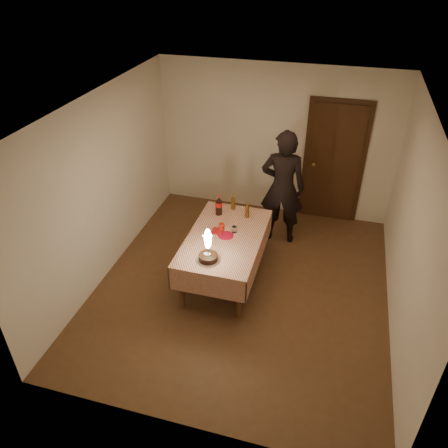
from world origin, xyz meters
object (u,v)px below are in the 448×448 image
Objects in this scene: amber_bottle_left at (233,202)px; photographer at (283,188)px; dining_table at (225,242)px; amber_bottle_right at (247,210)px; birthday_cake at (208,252)px; red_cup at (222,227)px; cola_bottle at (219,205)px; red_plate at (226,236)px; clear_cup at (234,229)px.

amber_bottle_left is 0.82m from photographer.
dining_table is 6.75× the size of amber_bottle_right.
birthday_cake is 1.31m from amber_bottle_left.
amber_bottle_left is (0.01, 0.60, 0.07)m from red_cup.
red_cup is at bearing -68.81° from cola_bottle.
red_plate is 2.44× the size of clear_cup.
red_plate is 0.69× the size of cola_bottle.
birthday_cake is 0.60m from red_plate.
clear_cup is 0.63m from amber_bottle_left.
photographer is at bearing 57.25° from red_cup.
red_plate is at bearing 57.95° from dining_table.
cola_bottle is 1.25× the size of amber_bottle_left.
red_plate is 0.59m from amber_bottle_right.
red_cup is at bearing 122.03° from dining_table.
amber_bottle_right is at bearing 73.08° from red_plate.
red_plate reaches higher than dining_table.
cola_bottle is at bearing -176.19° from amber_bottle_right.
amber_bottle_right is (0.17, 0.55, 0.11)m from red_plate.
birthday_cake is 1.50× the size of cola_bottle.
amber_bottle_right is 0.14× the size of photographer.
birthday_cake is at bearing -96.35° from dining_table.
birthday_cake is at bearing -80.82° from cola_bottle.
cola_bottle is 1.25× the size of amber_bottle_right.
red_cup is 0.31× the size of cola_bottle.
amber_bottle_right reaches higher than red_cup.
red_plate is at bearing -52.25° from red_cup.
dining_table is 0.77m from amber_bottle_left.
red_plate is at bearing -83.24° from amber_bottle_left.
red_plate is 0.86× the size of amber_bottle_right.
dining_table is at bearing -84.09° from amber_bottle_left.
dining_table is at bearing -116.30° from photographer.
photographer is (0.66, 1.77, 0.09)m from birthday_cake.
red_cup reaches higher than clear_cup.
birthday_cake is 1.13m from cola_bottle.
photographer is at bearing 63.70° from dining_table.
amber_bottle_right is at bearing 58.09° from red_cup.
cola_bottle is 0.26m from amber_bottle_left.
red_plate is 0.74m from amber_bottle_left.
amber_bottle_left is (-0.08, 0.74, 0.22)m from dining_table.
red_cup is at bearing 178.51° from clear_cup.
birthday_cake is 1.89m from photographer.
amber_bottle_right is (0.42, 0.03, -0.03)m from cola_bottle.
birthday_cake reaches higher than red_cup.
cola_bottle is (-0.25, 0.53, 0.15)m from red_plate.
clear_cup is at bearing 54.47° from red_plate.
clear_cup is 0.54m from cola_bottle.
clear_cup is at bearing -49.99° from cola_bottle.
amber_bottle_right is at bearing 78.05° from birthday_cake.
red_plate is 2.20× the size of red_cup.
birthday_cake reaches higher than cola_bottle.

